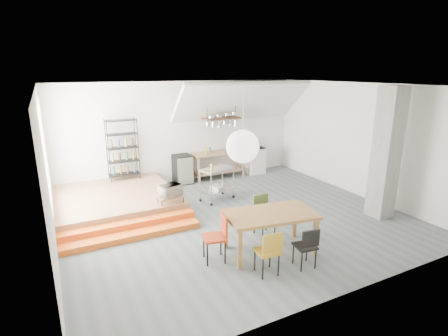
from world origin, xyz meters
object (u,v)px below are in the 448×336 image
stove (254,160)px  mini_fridge (182,169)px  dining_table (270,217)px  rolling_cart (217,180)px

stove → mini_fridge: size_ratio=1.27×
dining_table → rolling_cart: (0.34, 3.08, -0.15)m
stove → dining_table: bearing=-118.7°
stove → dining_table: (-2.69, -4.91, 0.26)m
rolling_cart → mini_fridge: mini_fridge is taller
dining_table → mini_fridge: bearing=99.1°
mini_fridge → stove: bearing=-0.9°
mini_fridge → rolling_cart: bearing=-80.1°
stove → dining_table: size_ratio=0.62×
stove → mini_fridge: (-2.68, 0.04, -0.02)m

